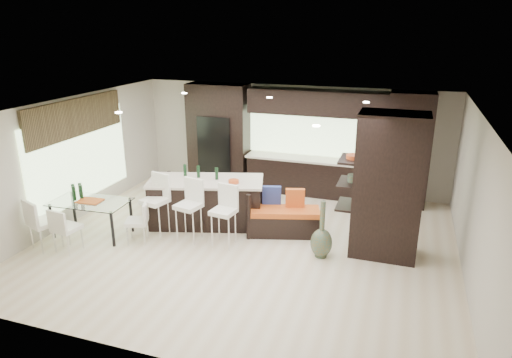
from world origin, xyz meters
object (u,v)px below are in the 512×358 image
(chair_near, at_px, (67,231))
(chair_end, at_px, (137,224))
(chair_far, at_px, (45,225))
(dining_table, at_px, (92,218))
(floor_vase, at_px, (322,229))
(stool_mid, at_px, (189,217))
(kitchen_island, at_px, (206,202))
(stool_left, at_px, (156,212))
(stool_right, at_px, (224,222))
(bench, at_px, (284,222))

(chair_near, bearing_deg, chair_end, 41.41)
(chair_far, bearing_deg, dining_table, 79.26)
(floor_vase, height_order, dining_table, floor_vase)
(stool_mid, bearing_deg, kitchen_island, 102.29)
(kitchen_island, distance_m, chair_far, 3.20)
(kitchen_island, relative_size, chair_end, 3.16)
(stool_left, distance_m, floor_vase, 3.39)
(stool_left, distance_m, chair_end, 0.47)
(kitchen_island, relative_size, chair_near, 2.97)
(floor_vase, xyz_separation_m, chair_far, (-5.13, -1.33, -0.08))
(stool_left, bearing_deg, stool_mid, 14.70)
(stool_right, relative_size, chair_far, 1.04)
(floor_vase, bearing_deg, stool_right, -175.61)
(stool_left, relative_size, bench, 0.72)
(bench, height_order, floor_vase, floor_vase)
(dining_table, xyz_separation_m, chair_end, (1.06, 0.00, 0.01))
(stool_mid, bearing_deg, chair_end, -144.16)
(dining_table, relative_size, chair_end, 2.00)
(chair_far, distance_m, chair_end, 1.72)
(stool_right, xyz_separation_m, dining_table, (-2.75, -0.42, -0.12))
(bench, xyz_separation_m, chair_end, (-2.68, -1.28, 0.10))
(stool_left, bearing_deg, bench, 33.67)
(dining_table, height_order, chair_near, chair_near)
(bench, distance_m, chair_end, 2.97)
(dining_table, xyz_separation_m, chair_far, (-0.48, -0.77, 0.10))
(chair_near, xyz_separation_m, chair_end, (1.06, 0.74, -0.02))
(stool_left, relative_size, floor_vase, 0.94)
(kitchen_island, bearing_deg, chair_far, -157.03)
(kitchen_island, relative_size, stool_right, 2.47)
(bench, bearing_deg, stool_left, -176.63)
(kitchen_island, height_order, bench, kitchen_island)
(kitchen_island, xyz_separation_m, stool_left, (-0.75, -0.85, 0.02))
(dining_table, distance_m, chair_near, 0.74)
(stool_left, height_order, stool_right, stool_left)
(stool_right, height_order, dining_table, stool_right)
(bench, height_order, chair_end, chair_end)
(dining_table, bearing_deg, chair_far, -125.28)
(stool_mid, xyz_separation_m, chair_end, (-0.94, -0.41, -0.12))
(stool_mid, relative_size, chair_near, 1.24)
(stool_mid, bearing_deg, dining_table, -156.12)
(chair_end, bearing_deg, chair_far, 95.41)
(floor_vase, height_order, chair_far, floor_vase)
(stool_mid, relative_size, floor_vase, 0.91)
(stool_right, xyz_separation_m, chair_near, (-2.75, -1.15, -0.08))
(floor_vase, bearing_deg, stool_mid, -176.69)
(kitchen_island, bearing_deg, floor_vase, -30.94)
(bench, height_order, chair_near, chair_near)
(kitchen_island, distance_m, stool_mid, 0.85)
(bench, height_order, dining_table, dining_table)
(stool_mid, bearing_deg, bench, 38.91)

